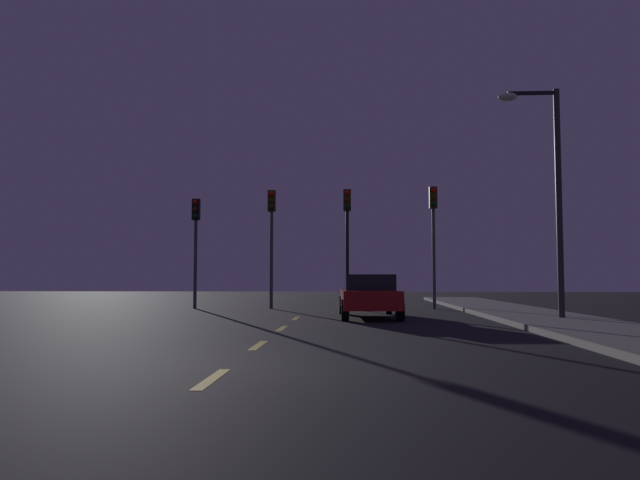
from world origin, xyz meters
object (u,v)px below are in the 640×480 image
object	(u,v)px
car_stopped_ahead	(369,295)
street_lamp_right	(549,180)
traffic_signal_center_left	(272,225)
traffic_signal_far_right	(434,223)
traffic_signal_far_left	(196,231)
traffic_signal_center_right	(347,225)

from	to	relation	value
car_stopped_ahead	street_lamp_right	distance (m)	6.52
traffic_signal_center_left	traffic_signal_far_right	size ratio (longest dim) A/B	0.98
traffic_signal_far_left	car_stopped_ahead	distance (m)	9.24
traffic_signal_center_right	street_lamp_right	size ratio (longest dim) A/B	0.73
traffic_signal_far_right	street_lamp_right	world-z (taller)	street_lamp_right
street_lamp_right	traffic_signal_center_right	bearing A→B (deg)	129.25
traffic_signal_far_right	car_stopped_ahead	distance (m)	6.63
traffic_signal_center_left	car_stopped_ahead	bearing A→B (deg)	-53.51
traffic_signal_center_right	traffic_signal_far_right	size ratio (longest dim) A/B	0.98
traffic_signal_far_right	street_lamp_right	xyz separation A→B (m)	(2.37, -7.27, 0.58)
traffic_signal_far_left	traffic_signal_center_left	xyz separation A→B (m)	(3.22, 0.00, 0.22)
street_lamp_right	traffic_signal_center_left	bearing A→B (deg)	141.44
traffic_signal_center_right	car_stopped_ahead	bearing A→B (deg)	-82.10
traffic_signal_center_left	traffic_signal_far_right	bearing A→B (deg)	0.00
traffic_signal_center_right	street_lamp_right	bearing A→B (deg)	-50.75
traffic_signal_center_left	traffic_signal_center_right	distance (m)	3.18
traffic_signal_center_left	traffic_signal_center_right	world-z (taller)	traffic_signal_center_right
traffic_signal_center_left	street_lamp_right	bearing A→B (deg)	-38.56
street_lamp_right	traffic_signal_far_right	bearing A→B (deg)	108.05
traffic_signal_center_right	street_lamp_right	world-z (taller)	street_lamp_right
traffic_signal_center_right	traffic_signal_center_left	bearing A→B (deg)	-180.00
traffic_signal_far_right	traffic_signal_far_left	bearing A→B (deg)	-179.99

